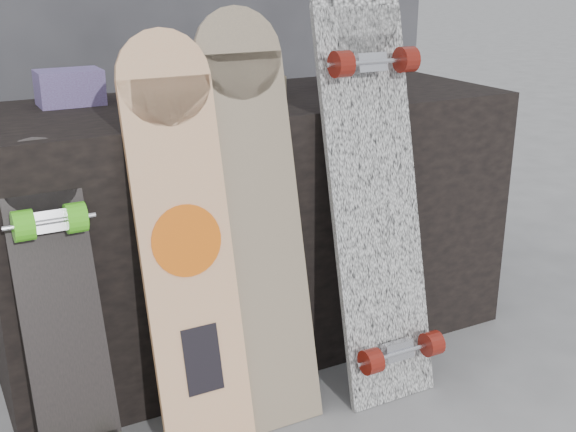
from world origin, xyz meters
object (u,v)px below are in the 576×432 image
skateboard_dark (63,317)px  longboard_celtic (257,209)px  vendor_table (252,223)px  longboard_geisha (185,234)px  longboard_cascadia (374,176)px

skateboard_dark → longboard_celtic: bearing=5.4°
vendor_table → longboard_celtic: size_ratio=1.47×
longboard_geisha → skateboard_dark: size_ratio=1.29×
longboard_celtic → skateboard_dark: size_ratio=1.34×
longboard_celtic → skateboard_dark: bearing=-174.6°
skateboard_dark → longboard_geisha: bearing=5.0°
vendor_table → longboard_cascadia: size_ratio=1.32×
longboard_geisha → longboard_celtic: longboard_celtic is taller
longboard_geisha → skateboard_dark: longboard_geisha is taller
vendor_table → longboard_geisha: bearing=-133.8°
longboard_geisha → skateboard_dark: (-0.32, -0.03, -0.14)m
longboard_geisha → skateboard_dark: 0.35m
longboard_geisha → skateboard_dark: bearing=-175.0°
longboard_cascadia → skateboard_dark: longboard_cascadia is taller
longboard_celtic → longboard_cascadia: 0.35m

